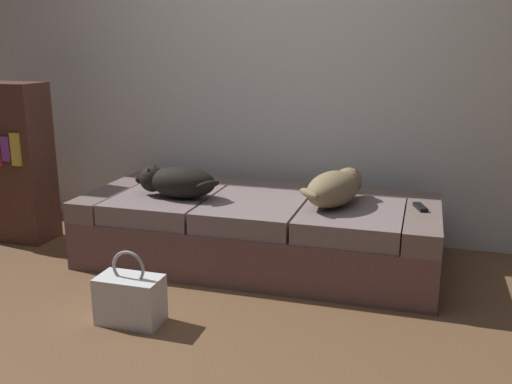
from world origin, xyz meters
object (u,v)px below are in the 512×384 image
Objects in this scene: couch at (258,231)px; tv_remote at (420,207)px; bookshelf at (10,162)px; dog_tan at (336,187)px; dog_dark at (177,182)px; handbag at (130,299)px.

couch is 0.99m from tv_remote.
dog_tan is at bearing 0.46° from bookshelf.
dog_dark is 0.53× the size of bookshelf.
handbag is (0.11, -0.83, -0.40)m from dog_dark.
dog_dark is 1.54× the size of handbag.
dog_dark is 1.47m from tv_remote.
dog_dark reaches higher than handbag.
handbag is at bearing -111.54° from couch.
bookshelf is (-1.31, 0.10, 0.03)m from dog_dark.
dog_tan is at bearing 166.70° from tv_remote.
dog_tan is (0.97, 0.12, 0.00)m from dog_dark.
couch is at bearing 68.46° from handbag.
dog_tan is 2.28m from bookshelf.
tv_remote is at bearing 1.92° from couch.
bookshelf is at bearing 175.77° from dog_dark.
handbag is at bearing -33.11° from bookshelf.
handbag is 0.34× the size of bookshelf.
couch is 1.04m from handbag.
couch is 14.51× the size of tv_remote.
couch is 3.75× the size of dog_dark.
tv_remote is (1.45, 0.16, -0.09)m from dog_dark.
dog_tan reaches higher than couch.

